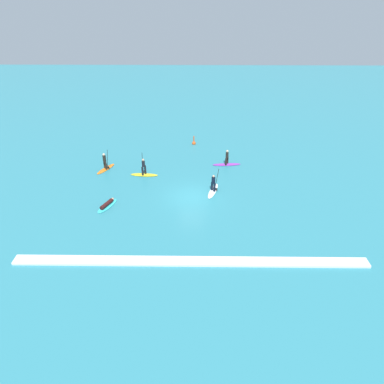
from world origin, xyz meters
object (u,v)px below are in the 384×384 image
at_px(surfer_on_yellow_board, 144,171).
at_px(surfer_on_white_board, 213,187).
at_px(marker_buoy, 194,143).
at_px(surfer_on_orange_board, 105,165).
at_px(surfer_on_teal_board, 107,205).
at_px(surfer_on_purple_board, 227,161).

bearing_deg(surfer_on_yellow_board, surfer_on_white_board, 159.84).
bearing_deg(marker_buoy, surfer_on_yellow_board, -121.68).
bearing_deg(surfer_on_orange_board, surfer_on_teal_board, -140.14).
height_order(surfer_on_teal_board, marker_buoy, marker_buoy).
xyz_separation_m(surfer_on_yellow_board, surfer_on_purple_board, (8.55, 2.48, -0.02)).
bearing_deg(surfer_on_yellow_board, marker_buoy, -117.52).
xyz_separation_m(surfer_on_yellow_board, surfer_on_teal_board, (-2.49, -5.80, -0.28)).
relative_size(surfer_on_orange_board, surfer_on_teal_board, 1.05).
height_order(surfer_on_white_board, surfer_on_teal_board, surfer_on_white_board).
xyz_separation_m(surfer_on_purple_board, marker_buoy, (-3.57, 5.59, -0.24)).
bearing_deg(marker_buoy, surfer_on_orange_board, -143.55).
distance_m(surfer_on_teal_board, marker_buoy, 15.76).
bearing_deg(surfer_on_white_board, surfer_on_purple_board, 0.29).
bearing_deg(surfer_on_purple_board, surfer_on_teal_board, -147.73).
bearing_deg(surfer_on_purple_board, marker_buoy, 117.92).
relative_size(surfer_on_white_board, surfer_on_teal_board, 1.13).
height_order(surfer_on_yellow_board, surfer_on_teal_board, surfer_on_yellow_board).
xyz_separation_m(surfer_on_white_board, marker_buoy, (-1.90, 11.19, -0.31)).
relative_size(surfer_on_orange_board, marker_buoy, 2.37).
xyz_separation_m(surfer_on_purple_board, surfer_on_orange_board, (-12.76, -1.20, 0.10)).
distance_m(surfer_on_yellow_board, surfer_on_purple_board, 8.90).
relative_size(surfer_on_orange_board, surfer_on_white_board, 0.93).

